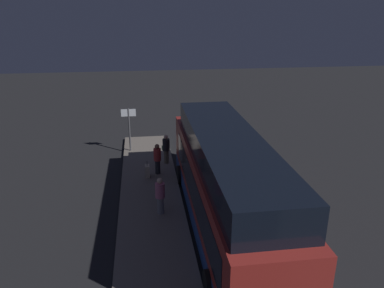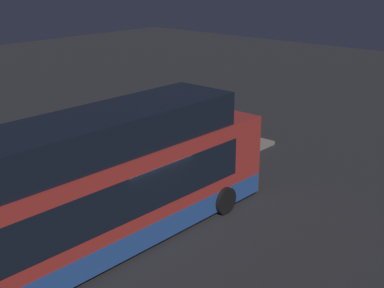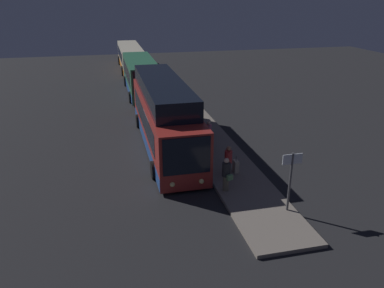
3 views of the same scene
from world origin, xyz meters
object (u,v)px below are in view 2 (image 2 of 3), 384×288
(passenger_waiting, at_px, (79,183))
(suitcase, at_px, (150,165))
(passenger_boarding, at_px, (201,146))
(sign_post, at_px, (199,107))
(bus_lead, at_px, (94,194))
(passenger_with_bags, at_px, (166,152))

(passenger_waiting, xyz_separation_m, suitcase, (3.68, 0.45, -0.54))
(passenger_boarding, bearing_deg, sign_post, 116.31)
(bus_lead, relative_size, passenger_waiting, 7.80)
(passenger_with_bags, bearing_deg, sign_post, 59.04)
(bus_lead, relative_size, passenger_boarding, 7.61)
(suitcase, bearing_deg, bus_lead, -149.67)
(bus_lead, relative_size, suitcase, 14.36)
(passenger_waiting, height_order, suitcase, passenger_waiting)
(passenger_with_bags, bearing_deg, suitcase, 160.42)
(suitcase, distance_m, sign_post, 4.31)
(passenger_waiting, relative_size, sign_post, 0.61)
(bus_lead, height_order, sign_post, bus_lead)
(passenger_waiting, bearing_deg, sign_post, 100.88)
(passenger_boarding, distance_m, passenger_with_bags, 1.49)
(bus_lead, xyz_separation_m, suitcase, (4.94, 2.89, -1.29))
(passenger_boarding, xyz_separation_m, passenger_with_bags, (-1.39, 0.55, -0.00))
(suitcase, height_order, sign_post, sign_post)
(sign_post, bearing_deg, bus_lead, -156.84)
(passenger_with_bags, bearing_deg, passenger_boarding, 15.11)
(bus_lead, xyz_separation_m, sign_post, (8.92, 3.81, 0.10))
(suitcase, xyz_separation_m, sign_post, (3.98, 0.92, 1.39))
(passenger_with_bags, xyz_separation_m, sign_post, (3.61, 1.47, 0.83))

